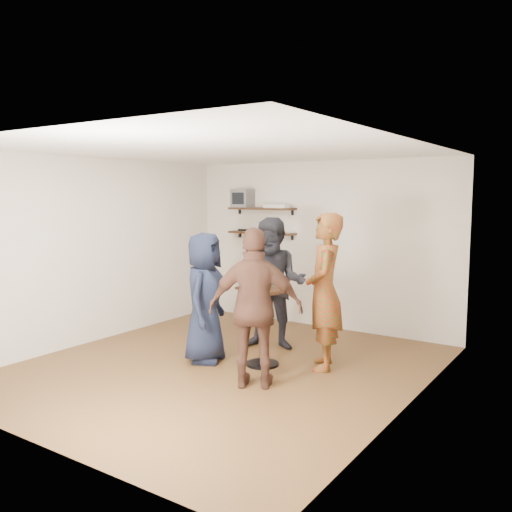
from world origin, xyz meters
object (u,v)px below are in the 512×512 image
at_px(radio, 266,229).
at_px(person_brown, 256,308).
at_px(side_table, 255,292).
at_px(dvd_deck, 278,206).
at_px(person_plaid, 324,291).
at_px(person_navy, 205,297).
at_px(drinks_table, 263,316).
at_px(crt_monitor, 243,198).
at_px(person_dark, 275,284).

bearing_deg(radio, person_brown, -59.14).
xyz_separation_m(radio, side_table, (-0.08, -0.18, -1.03)).
bearing_deg(side_table, person_brown, -56.12).
xyz_separation_m(dvd_deck, person_plaid, (1.71, -1.72, -0.96)).
height_order(person_navy, person_brown, person_brown).
relative_size(drinks_table, person_navy, 0.59).
distance_m(crt_monitor, side_table, 1.58).
relative_size(dvd_deck, radio, 1.82).
relative_size(side_table, drinks_table, 0.61).
xyz_separation_m(person_plaid, person_navy, (-1.37, -0.58, -0.13)).
bearing_deg(person_dark, person_plaid, -42.11).
relative_size(dvd_deck, side_table, 0.69).
height_order(drinks_table, person_brown, person_brown).
relative_size(crt_monitor, radio, 1.45).
bearing_deg(crt_monitor, person_navy, -65.94).
bearing_deg(person_plaid, person_dark, -137.89).
relative_size(radio, person_brown, 0.13).
height_order(crt_monitor, person_plaid, crt_monitor).
bearing_deg(dvd_deck, radio, 180.00).
xyz_separation_m(crt_monitor, person_navy, (1.03, -2.30, -1.21)).
relative_size(crt_monitor, side_table, 0.55).
xyz_separation_m(crt_monitor, radio, (0.45, 0.00, -0.50)).
distance_m(crt_monitor, person_brown, 3.60).
height_order(radio, person_brown, person_brown).
xyz_separation_m(dvd_deck, radio, (-0.23, 0.00, -0.38)).
distance_m(person_dark, person_brown, 1.48).
bearing_deg(radio, crt_monitor, 180.00).
bearing_deg(person_dark, radio, 106.56).
distance_m(drinks_table, person_brown, 0.79).
distance_m(side_table, person_dark, 1.66).
xyz_separation_m(side_table, drinks_table, (1.36, -1.87, 0.13)).
bearing_deg(person_navy, person_plaid, -86.83).
relative_size(dvd_deck, person_dark, 0.22).
relative_size(side_table, person_plaid, 0.31).
height_order(person_plaid, person_brown, person_plaid).
bearing_deg(person_dark, person_navy, -135.28).
height_order(side_table, person_brown, person_brown).
bearing_deg(person_dark, person_brown, -86.53).
distance_m(dvd_deck, radio, 0.45).
xyz_separation_m(crt_monitor, side_table, (0.37, -0.18, -1.53)).
height_order(side_table, person_dark, person_dark).
xyz_separation_m(side_table, person_navy, (0.66, -2.13, 0.32)).
distance_m(dvd_deck, person_navy, 2.57).
bearing_deg(side_table, dvd_deck, 29.06).
height_order(person_plaid, person_navy, person_plaid).
distance_m(person_navy, person_brown, 1.12).
bearing_deg(person_brown, person_navy, -48.75).
height_order(side_table, person_plaid, person_plaid).
xyz_separation_m(person_navy, person_brown, (1.04, -0.41, 0.06)).
bearing_deg(person_brown, side_table, -83.47).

